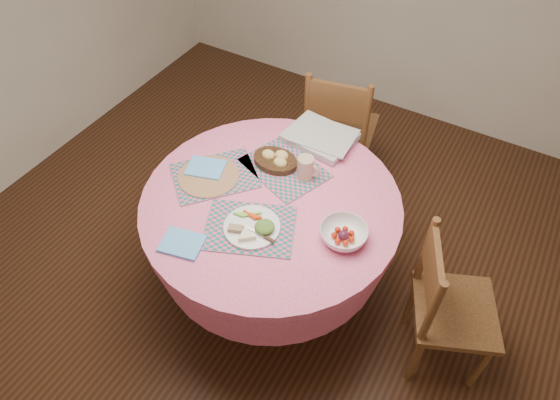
{
  "coord_description": "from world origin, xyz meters",
  "views": [
    {
      "loc": [
        0.83,
        -1.35,
        2.48
      ],
      "look_at": [
        0.05,
        0.0,
        0.78
      ],
      "focal_mm": 32.0,
      "sensor_mm": 36.0,
      "label": 1
    }
  ],
  "objects": [
    {
      "name": "latte_mug",
      "position": [
        0.07,
        0.22,
        0.82
      ],
      "size": [
        0.12,
        0.08,
        0.12
      ],
      "color": "tan",
      "rests_on": "placemat_back"
    },
    {
      "name": "placemat_left",
      "position": [
        -0.32,
        0.0,
        0.75
      ],
      "size": [
        0.49,
        0.5,
        0.01
      ],
      "primitive_type": "cube",
      "rotation": [
        0.0,
        0.0,
        0.85
      ],
      "color": "#136D68",
      "rests_on": "dining_table"
    },
    {
      "name": "ground",
      "position": [
        0.0,
        0.0,
        0.0
      ],
      "size": [
        4.0,
        4.0,
        0.0
      ],
      "primitive_type": "plane",
      "color": "#331C0F",
      "rests_on": "ground"
    },
    {
      "name": "chair_back",
      "position": [
        -0.07,
        0.95,
        0.48
      ],
      "size": [
        0.5,
        0.49,
        0.93
      ],
      "rotation": [
        0.0,
        0.0,
        3.34
      ],
      "color": "brown",
      "rests_on": "ground"
    },
    {
      "name": "placemat_front",
      "position": [
        0.01,
        -0.19,
        0.75
      ],
      "size": [
        0.49,
        0.43,
        0.01
      ],
      "primitive_type": "cube",
      "rotation": [
        0.0,
        0.0,
        0.4
      ],
      "color": "#136D68",
      "rests_on": "dining_table"
    },
    {
      "name": "napkin_far",
      "position": [
        -0.39,
        0.01,
        0.76
      ],
      "size": [
        0.21,
        0.19,
        0.01
      ],
      "primitive_type": "cube",
      "rotation": [
        0.0,
        0.0,
        0.3
      ],
      "color": "#60AEF7",
      "rests_on": "placemat_left"
    },
    {
      "name": "wicker_trivet",
      "position": [
        -0.34,
        -0.02,
        0.76
      ],
      "size": [
        0.3,
        0.3,
        0.01
      ],
      "primitive_type": "cylinder",
      "color": "#9A6742",
      "rests_on": "dining_table"
    },
    {
      "name": "dining_table",
      "position": [
        0.0,
        0.0,
        0.56
      ],
      "size": [
        1.24,
        1.24,
        0.75
      ],
      "color": "pink",
      "rests_on": "ground"
    },
    {
      "name": "fruit_bowl",
      "position": [
        0.39,
        -0.04,
        0.78
      ],
      "size": [
        0.22,
        0.22,
        0.07
      ],
      "rotation": [
        0.0,
        0.0,
        0.07
      ],
      "color": "white",
      "rests_on": "dining_table"
    },
    {
      "name": "chair_right",
      "position": [
        0.9,
        0.08,
        0.45
      ],
      "size": [
        0.5,
        0.51,
        0.86
      ],
      "rotation": [
        0.0,
        0.0,
        1.98
      ],
      "color": "brown",
      "rests_on": "ground"
    },
    {
      "name": "dinner_plate",
      "position": [
        0.02,
        -0.2,
        0.77
      ],
      "size": [
        0.25,
        0.26,
        0.05
      ],
      "rotation": [
        0.0,
        0.0,
        0.37
      ],
      "color": "white",
      "rests_on": "placemat_front"
    },
    {
      "name": "room_envelope",
      "position": [
        0.0,
        0.0,
        1.71
      ],
      "size": [
        4.01,
        4.01,
        2.71
      ],
      "color": "silver",
      "rests_on": "ground"
    },
    {
      "name": "napkin_near",
      "position": [
        -0.2,
        -0.42,
        0.76
      ],
      "size": [
        0.21,
        0.18,
        0.01
      ],
      "primitive_type": "cube",
      "rotation": [
        0.0,
        0.0,
        0.22
      ],
      "color": "#60AEF7",
      "rests_on": "dining_table"
    },
    {
      "name": "newspaper_stack",
      "position": [
        0.01,
        0.5,
        0.78
      ],
      "size": [
        0.37,
        0.31,
        0.04
      ],
      "rotation": [
        0.0,
        0.0,
        -0.11
      ],
      "color": "silver",
      "rests_on": "dining_table"
    },
    {
      "name": "bread_bowl",
      "position": [
        -0.11,
        0.22,
        0.78
      ],
      "size": [
        0.23,
        0.23,
        0.08
      ],
      "color": "black",
      "rests_on": "placemat_back"
    },
    {
      "name": "placemat_back",
      "position": [
        -0.05,
        0.22,
        0.75
      ],
      "size": [
        0.48,
        0.42,
        0.01
      ],
      "primitive_type": "cube",
      "rotation": [
        0.0,
        0.0,
        -0.37
      ],
      "color": "#136D68",
      "rests_on": "dining_table"
    }
  ]
}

